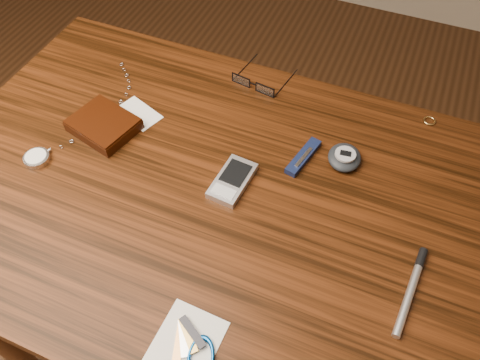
{
  "coord_description": "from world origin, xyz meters",
  "views": [
    {
      "loc": [
        0.25,
        -0.43,
        1.41
      ],
      "look_at": [
        0.06,
        0.03,
        0.76
      ],
      "focal_mm": 35.0,
      "sensor_mm": 36.0,
      "label": 1
    }
  ],
  "objects": [
    {
      "name": "pocket_knife",
      "position": [
        0.15,
        0.13,
        0.76
      ],
      "size": [
        0.04,
        0.1,
        0.01
      ],
      "color": "#0E1B3D",
      "rests_on": "desk"
    },
    {
      "name": "eyeglasses",
      "position": [
        -0.01,
        0.28,
        0.76
      ],
      "size": [
        0.12,
        0.12,
        0.02
      ],
      "color": "black",
      "rests_on": "desk"
    },
    {
      "name": "silver_pen",
      "position": [
        0.38,
        -0.05,
        0.76
      ],
      "size": [
        0.03,
        0.16,
        0.01
      ],
      "color": "silver",
      "rests_on": "desk"
    },
    {
      "name": "pedometer",
      "position": [
        0.22,
        0.15,
        0.76
      ],
      "size": [
        0.07,
        0.08,
        0.03
      ],
      "color": "black",
      "rests_on": "desk"
    },
    {
      "name": "notepad_keys",
      "position": [
        0.11,
        -0.26,
        0.75
      ],
      "size": [
        0.11,
        0.1,
        0.01
      ],
      "color": "silver",
      "rests_on": "desk"
    },
    {
      "name": "pda_phone",
      "position": [
        0.05,
        0.03,
        0.76
      ],
      "size": [
        0.06,
        0.1,
        0.02
      ],
      "color": "silver",
      "rests_on": "desk"
    },
    {
      "name": "pocket_watch",
      "position": [
        -0.3,
        -0.05,
        0.76
      ],
      "size": [
        0.09,
        0.32,
        0.01
      ],
      "color": "silver",
      "rests_on": "desk"
    },
    {
      "name": "wallet_and_card",
      "position": [
        -0.23,
        0.05,
        0.76
      ],
      "size": [
        0.16,
        0.16,
        0.03
      ],
      "color": "black",
      "rests_on": "desk"
    },
    {
      "name": "desk",
      "position": [
        0.0,
        0.0,
        0.65
      ],
      "size": [
        1.0,
        0.7,
        0.75
      ],
      "color": "#3C1A09",
      "rests_on": "ground"
    },
    {
      "name": "ground",
      "position": [
        0.0,
        0.0,
        0.0
      ],
      "size": [
        3.8,
        3.8,
        0.0
      ],
      "primitive_type": "plane",
      "color": "#472814",
      "rests_on": "ground"
    },
    {
      "name": "gold_ring",
      "position": [
        0.35,
        0.32,
        0.75
      ],
      "size": [
        0.03,
        0.03,
        0.0
      ],
      "primitive_type": "torus",
      "rotation": [
        0.0,
        0.0,
        -0.32
      ],
      "color": "tan",
      "rests_on": "desk"
    }
  ]
}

